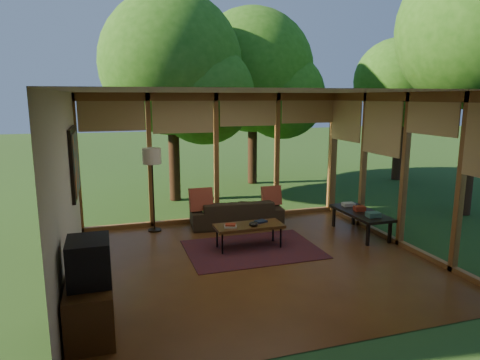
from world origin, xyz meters
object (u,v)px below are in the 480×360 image
object	(u,v)px
media_cabinet	(90,308)
coffee_table	(249,226)
floor_lamp	(152,161)
sofa	(236,213)
side_console	(361,214)
television	(89,261)

from	to	relation	value
media_cabinet	coffee_table	world-z (taller)	media_cabinet
media_cabinet	floor_lamp	xyz separation A→B (m)	(1.10, 3.56, 1.11)
floor_lamp	coffee_table	bearing A→B (deg)	-45.20
media_cabinet	floor_lamp	bearing A→B (deg)	72.86
sofa	side_console	size ratio (longest dim) A/B	1.33
sofa	coffee_table	bearing A→B (deg)	87.41
media_cabinet	coffee_table	size ratio (longest dim) A/B	0.83
sofa	floor_lamp	distance (m)	2.01
media_cabinet	television	bearing A→B (deg)	0.00
media_cabinet	side_console	size ratio (longest dim) A/B	0.71
media_cabinet	floor_lamp	size ratio (longest dim) A/B	0.61
sofa	floor_lamp	bearing A→B (deg)	0.49
media_cabinet	television	world-z (taller)	television
sofa	television	distance (m)	4.43
floor_lamp	coffee_table	distance (m)	2.33
media_cabinet	side_console	world-z (taller)	media_cabinet
floor_lamp	television	bearing A→B (deg)	-106.84
coffee_table	side_console	world-z (taller)	side_console
floor_lamp	side_console	distance (m)	4.15
sofa	coffee_table	distance (m)	1.37
television	coffee_table	xyz separation A→B (m)	(2.55, 2.08, -0.46)
media_cabinet	side_console	xyz separation A→B (m)	(4.87, 2.15, 0.11)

